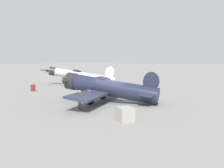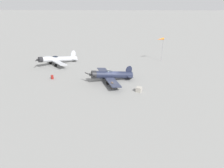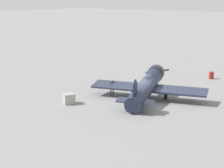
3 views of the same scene
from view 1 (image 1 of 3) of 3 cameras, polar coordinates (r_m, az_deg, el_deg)
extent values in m
plane|color=gray|center=(24.26, 0.00, -4.24)|extent=(400.00, 400.00, 0.00)
cylinder|color=#1E2338|center=(24.06, 0.00, -0.98)|extent=(8.98, 4.49, 2.73)
cylinder|color=#232326|center=(25.63, -9.00, 0.63)|extent=(1.62, 1.97, 1.80)
cone|color=#232326|center=(25.93, -10.29, 0.86)|extent=(0.84, 0.88, 0.77)
cube|color=black|center=(26.00, -10.58, 0.86)|extent=(2.31, 1.73, 0.32)
ellipsoid|color=black|center=(24.27, -1.98, 0.94)|extent=(1.93, 1.31, 0.90)
cube|color=#282D42|center=(24.45, -2.37, -1.56)|extent=(5.78, 11.50, 0.45)
ellipsoid|color=#1E2338|center=(23.10, 8.79, 0.50)|extent=(1.67, 0.69, 2.01)
cube|color=#282D42|center=(23.26, 8.26, -2.21)|extent=(2.18, 3.57, 0.25)
cylinder|color=#999BA0|center=(23.12, -5.06, -2.57)|extent=(0.14, 0.14, 0.93)
cylinder|color=black|center=(23.19, -5.05, -3.71)|extent=(0.82, 0.46, 0.80)
cylinder|color=#999BA0|center=(26.22, -2.16, -1.59)|extent=(0.14, 0.14, 0.93)
cylinder|color=black|center=(26.29, -2.15, -2.60)|extent=(0.82, 0.46, 0.80)
cylinder|color=black|center=(23.28, 10.01, -4.39)|extent=(0.30, 0.19, 0.28)
cylinder|color=#B7BABF|center=(42.05, -6.48, 1.77)|extent=(8.76, 7.89, 2.99)
cylinder|color=#232326|center=(42.57, -13.26, 2.82)|extent=(1.77, 1.79, 1.53)
cone|color=#232326|center=(42.68, -14.12, 2.96)|extent=(0.87, 0.86, 0.67)
cube|color=black|center=(42.71, -14.32, 2.95)|extent=(0.39, 2.82, 0.40)
ellipsoid|color=black|center=(42.08, -7.91, 2.74)|extent=(1.85, 1.75, 0.95)
cube|color=#ADAFB5|center=(42.15, -8.18, 1.55)|extent=(8.10, 8.89, 0.47)
ellipsoid|color=#B7BABF|center=(42.01, -0.51, 2.57)|extent=(1.45, 1.29, 2.28)
cube|color=#ADAFB5|center=(42.08, -0.78, 0.94)|extent=(3.07, 3.28, 0.28)
cylinder|color=#999BA0|center=(40.69, -9.23, 0.97)|extent=(0.14, 0.14, 1.06)
cylinder|color=black|center=(40.73, -9.22, 0.23)|extent=(0.73, 0.68, 0.80)
cylinder|color=#999BA0|center=(43.76, -8.82, 1.30)|extent=(0.14, 0.14, 1.06)
cylinder|color=black|center=(43.81, -8.81, 0.60)|extent=(0.73, 0.68, 0.80)
cylinder|color=black|center=(42.18, 0.34, 0.12)|extent=(0.28, 0.26, 0.28)
cylinder|color=brown|center=(20.98, -7.04, -4.71)|extent=(0.12, 0.12, 0.80)
cylinder|color=brown|center=(21.22, -7.42, -4.59)|extent=(0.12, 0.12, 0.80)
cube|color=brown|center=(20.99, -7.25, -2.80)|extent=(0.48, 0.32, 0.57)
sphere|color=tan|center=(20.94, -7.27, -1.70)|extent=(0.21, 0.21, 0.21)
cylinder|color=brown|center=(20.76, -6.89, -2.85)|extent=(0.09, 0.09, 0.54)
cylinder|color=brown|center=(21.22, -7.61, -2.67)|extent=(0.09, 0.09, 0.54)
cube|color=#9E998E|center=(16.99, 2.94, -6.82)|extent=(1.34, 1.32, 0.97)
cylinder|color=maroon|center=(34.49, -17.35, -0.84)|extent=(0.58, 0.58, 0.87)
torus|color=maroon|center=(34.47, -17.36, -0.55)|extent=(0.61, 0.61, 0.04)
torus|color=maroon|center=(34.51, -17.34, -1.13)|extent=(0.61, 0.61, 0.04)
camera|label=2|loc=(29.39, -113.14, 25.19)|focal=32.85mm
camera|label=3|loc=(40.88, 58.74, 11.18)|focal=58.85mm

